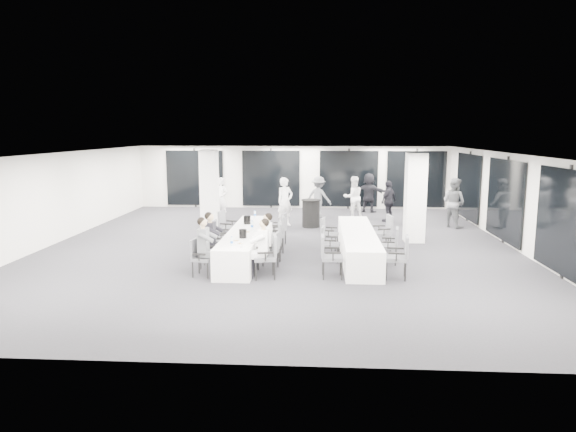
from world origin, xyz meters
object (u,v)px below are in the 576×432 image
chair_side_left_near (329,254)px  standing_guest_e (411,198)px  chair_main_left_second (207,247)px  standing_guest_g (221,196)px  chair_main_right_near (268,254)px  chair_main_left_far (226,225)px  ice_bucket_near (243,234)px  chair_side_left_far (327,231)px  standing_guest_c (319,194)px  chair_main_right_second (271,248)px  banquet_table_main (246,244)px  chair_main_left_near (200,255)px  standing_guest_a (285,199)px  chair_main_right_far (280,227)px  chair_main_right_mid (275,239)px  cocktail_table (311,213)px  standing_guest_f (369,190)px  standing_guest_b (353,194)px  chair_side_right_far (384,230)px  chair_side_right_near (400,254)px  standing_guest_d (389,198)px  chair_main_right_fourth (278,232)px  chair_side_left_mid (328,241)px  ice_bucket_far (247,220)px  standing_guest_h (454,199)px  chair_main_left_mid (213,240)px  chair_main_left_fourth (220,234)px  banquet_table_side (358,245)px  chair_side_right_mid (391,243)px

chair_side_left_near → standing_guest_e: (3.12, 7.00, 0.46)m
chair_main_left_second → standing_guest_g: size_ratio=0.49×
chair_main_left_second → chair_main_right_near: size_ratio=0.89×
chair_main_left_far → ice_bucket_near: bearing=30.3°
chair_side_left_far → standing_guest_c: size_ratio=0.50×
chair_main_left_second → chair_main_right_second: 1.66m
banquet_table_main → chair_side_left_far: chair_side_left_far is taller
chair_main_left_near → standing_guest_a: (1.60, 6.78, 0.50)m
chair_main_right_far → standing_guest_a: 3.37m
ice_bucket_near → chair_main_right_mid: bearing=42.3°
banquet_table_main → chair_side_left_far: 2.52m
cocktail_table → standing_guest_c: standing_guest_c is taller
chair_main_right_far → standing_guest_f: standing_guest_f is taller
standing_guest_b → chair_side_left_near: bearing=65.5°
chair_side_right_far → standing_guest_e: size_ratio=0.50×
chair_main_left_second → standing_guest_a: 6.23m
chair_main_right_mid → chair_side_left_far: 2.00m
chair_main_right_mid → chair_side_right_far: chair_side_right_far is taller
chair_main_right_second → chair_side_right_near: chair_side_right_near is taller
standing_guest_e → standing_guest_b: bearing=60.8°
chair_main_left_second → standing_guest_d: (5.52, 7.13, 0.38)m
chair_main_right_second → chair_side_left_near: size_ratio=0.92×
banquet_table_main → standing_guest_b: (3.39, 6.82, 0.57)m
chair_main_right_fourth → chair_main_right_far: (-0.00, 0.81, -0.01)m
chair_main_left_second → chair_main_right_near: (1.67, -0.86, 0.06)m
chair_side_left_mid → ice_bucket_far: 2.72m
chair_side_left_near → standing_guest_h: (4.63, 6.86, 0.44)m
banquet_table_main → chair_side_right_near: (3.94, -1.89, 0.22)m
chair_main_right_second → chair_main_right_fourth: (0.01, 1.91, 0.06)m
chair_main_left_near → standing_guest_d: bearing=155.0°
chair_main_right_second → chair_side_left_mid: bearing=-46.6°
chair_main_left_mid → chair_side_right_far: (4.78, 1.45, 0.04)m
chair_side_left_near → chair_main_left_near: bearing=-91.1°
chair_main_left_mid → standing_guest_d: size_ratio=0.54×
chair_main_left_second → standing_guest_a: size_ratio=0.46×
chair_main_left_fourth → chair_main_right_near: (1.67, -2.57, 0.06)m
banquet_table_side → cocktail_table: (-1.37, 4.57, 0.14)m
chair_side_left_far → standing_guest_e: size_ratio=0.45×
chair_main_right_near → chair_main_right_far: size_ratio=1.01×
chair_main_left_far → standing_guest_g: size_ratio=0.54×
standing_guest_e → chair_main_right_second: bearing=155.7°
chair_side_right_near → ice_bucket_far: chair_side_right_near is taller
chair_side_right_mid → chair_main_right_near: bearing=125.1°
chair_side_left_near → standing_guest_g: standing_guest_g is taller
standing_guest_a → ice_bucket_near: (-0.69, -5.84, -0.15)m
chair_side_right_far → standing_guest_h: size_ratio=0.51×
chair_main_left_second → chair_side_left_far: bearing=127.5°
chair_main_right_second → chair_side_left_mid: 1.71m
standing_guest_f → ice_bucket_near: standing_guest_f is taller
banquet_table_main → chair_main_left_near: 2.11m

